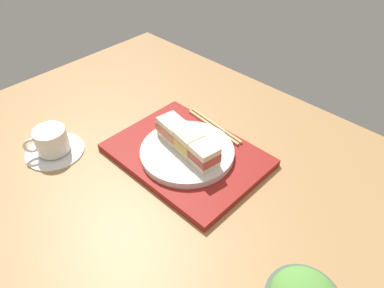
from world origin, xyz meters
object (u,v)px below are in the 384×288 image
object	(u,v)px
sandwich_near	(202,154)
sandwich_middle	(187,141)
sandwich_far	(173,129)
chopsticks_pair	(214,126)
coffee_cup	(52,143)
sandwich_plate	(187,152)

from	to	relation	value
sandwich_near	sandwich_middle	size ratio (longest dim) A/B	0.97
sandwich_middle	sandwich_far	size ratio (longest dim) A/B	1.00
chopsticks_pair	coffee_cup	size ratio (longest dim) A/B	1.30
sandwich_plate	sandwich_middle	distance (cm)	3.65
sandwich_far	sandwich_plate	bearing A→B (deg)	171.77
sandwich_far	chopsticks_pair	world-z (taller)	sandwich_far
sandwich_near	sandwich_middle	distance (cm)	5.86
sandwich_near	chopsticks_pair	size ratio (longest dim) A/B	0.43
sandwich_near	sandwich_far	world-z (taller)	same
sandwich_far	coffee_cup	world-z (taller)	sandwich_far
sandwich_plate	sandwich_far	size ratio (longest dim) A/B	2.71
sandwich_middle	coffee_cup	size ratio (longest dim) A/B	0.57
sandwich_plate	sandwich_middle	size ratio (longest dim) A/B	2.72
sandwich_middle	chopsticks_pair	size ratio (longest dim) A/B	0.44
sandwich_near	sandwich_far	bearing A→B (deg)	-8.23
chopsticks_pair	coffee_cup	world-z (taller)	coffee_cup
sandwich_middle	sandwich_far	bearing A→B (deg)	-8.23
chopsticks_pair	sandwich_plate	bearing A→B (deg)	100.68
sandwich_middle	sandwich_far	xyz separation A→B (cm)	(5.80, -0.84, -0.10)
sandwich_far	chopsticks_pair	xyz separation A→B (cm)	(-3.36, -12.12, -4.06)
sandwich_middle	sandwich_far	world-z (taller)	sandwich_middle
sandwich_near	sandwich_middle	bearing A→B (deg)	-8.23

